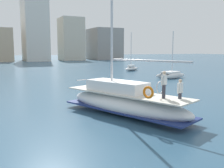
{
  "coord_description": "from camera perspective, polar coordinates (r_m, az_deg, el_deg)",
  "views": [
    {
      "loc": [
        -8.68,
        -15.08,
        4.23
      ],
      "look_at": [
        -1.0,
        1.13,
        1.8
      ],
      "focal_mm": 40.44,
      "sensor_mm": 36.0,
      "label": 1
    }
  ],
  "objects": [
    {
      "name": "ground_plane",
      "position": [
        17.91,
        4.46,
        -5.97
      ],
      "size": [
        400.0,
        400.0,
        0.0
      ],
      "primitive_type": "plane",
      "color": "#2D516B"
    },
    {
      "name": "main_sailboat",
      "position": [
        16.54,
        2.78,
        -3.89
      ],
      "size": [
        5.71,
        9.82,
        12.38
      ],
      "color": "white",
      "rests_on": "ground"
    },
    {
      "name": "moored_sloop_far",
      "position": [
        52.04,
        4.48,
        3.62
      ],
      "size": [
        4.67,
        3.31,
        7.69
      ],
      "color": "white",
      "rests_on": "ground"
    },
    {
      "name": "moored_catamaran",
      "position": [
        39.28,
        13.1,
        2.16
      ],
      "size": [
        5.28,
        3.69,
        6.99
      ],
      "color": "white",
      "rests_on": "ground"
    },
    {
      "name": "waterfront_buildings",
      "position": [
        105.22,
        -19.1,
        10.06
      ],
      "size": [
        85.27,
        18.06,
        27.72
      ],
      "color": "beige",
      "rests_on": "ground"
    }
  ]
}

